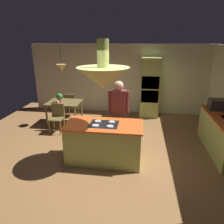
# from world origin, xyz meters

# --- Properties ---
(ground) EXTENTS (8.16, 8.16, 0.00)m
(ground) POSITION_xyz_m (0.00, 0.00, 0.00)
(ground) COLOR olive
(wall_back) EXTENTS (6.80, 0.10, 2.55)m
(wall_back) POSITION_xyz_m (0.00, 3.45, 1.27)
(wall_back) COLOR beige
(wall_back) RESTS_ON ground
(kitchen_island) EXTENTS (1.73, 0.89, 0.93)m
(kitchen_island) POSITION_xyz_m (0.00, -0.20, 0.46)
(kitchen_island) COLOR #A8B259
(kitchen_island) RESTS_ON ground
(counter_run_right) EXTENTS (0.73, 2.13, 0.91)m
(counter_run_right) POSITION_xyz_m (2.84, 0.60, 0.47)
(counter_run_right) COLOR #A8B259
(counter_run_right) RESTS_ON ground
(oven_tower) EXTENTS (0.66, 0.62, 2.11)m
(oven_tower) POSITION_xyz_m (1.10, 3.04, 1.06)
(oven_tower) COLOR #A8B259
(oven_tower) RESTS_ON ground
(dining_table) EXTENTS (1.07, 0.87, 0.76)m
(dining_table) POSITION_xyz_m (-1.70, 1.90, 0.66)
(dining_table) COLOR brown
(dining_table) RESTS_ON ground
(person_at_island) EXTENTS (0.53, 0.23, 1.76)m
(person_at_island) POSITION_xyz_m (0.25, 0.51, 1.02)
(person_at_island) COLOR tan
(person_at_island) RESTS_ON ground
(range_hood) EXTENTS (1.10, 1.10, 1.00)m
(range_hood) POSITION_xyz_m (0.00, -0.20, 1.97)
(range_hood) COLOR #A8B259
(pendant_light_over_table) EXTENTS (0.32, 0.32, 0.82)m
(pendant_light_over_table) POSITION_xyz_m (-1.70, 1.90, 1.86)
(pendant_light_over_table) COLOR #E0B266
(chair_facing_island) EXTENTS (0.40, 0.40, 0.87)m
(chair_facing_island) POSITION_xyz_m (-1.70, 1.25, 0.50)
(chair_facing_island) COLOR brown
(chair_facing_island) RESTS_ON ground
(chair_by_back_wall) EXTENTS (0.40, 0.40, 0.87)m
(chair_by_back_wall) POSITION_xyz_m (-1.70, 2.55, 0.50)
(chair_by_back_wall) COLOR brown
(chair_by_back_wall) RESTS_ON ground
(potted_plant_on_table) EXTENTS (0.20, 0.20, 0.30)m
(potted_plant_on_table) POSITION_xyz_m (-1.81, 1.82, 0.93)
(potted_plant_on_table) COLOR #99382D
(potted_plant_on_table) RESTS_ON dining_table
(cup_on_table) EXTENTS (0.07, 0.07, 0.09)m
(cup_on_table) POSITION_xyz_m (-1.82, 1.68, 0.81)
(cup_on_table) COLOR white
(cup_on_table) RESTS_ON dining_table
(microwave_on_counter) EXTENTS (0.46, 0.36, 0.28)m
(microwave_on_counter) POSITION_xyz_m (2.84, 1.23, 1.05)
(microwave_on_counter) COLOR #232326
(microwave_on_counter) RESTS_ON counter_run_right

